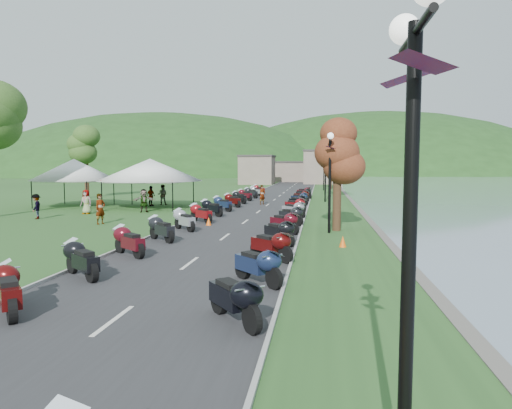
{
  "coord_description": "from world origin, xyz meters",
  "views": [
    {
      "loc": [
        4.52,
        -5.36,
        3.46
      ],
      "look_at": [
        1.02,
        19.51,
        1.3
      ],
      "focal_mm": 32.0,
      "sensor_mm": 36.0,
      "label": 1
    }
  ],
  "objects_px": {
    "streetlamp_near": "(409,264)",
    "pedestrian_a": "(101,224)",
    "pedestrian_b": "(163,205)",
    "vendor_tent_main": "(150,183)",
    "pedestrian_c": "(37,219)"
  },
  "relations": [
    {
      "from": "streetlamp_near",
      "to": "pedestrian_a",
      "type": "xyz_separation_m",
      "value": [
        -13.68,
        20.6,
        -2.5
      ]
    },
    {
      "from": "streetlamp_near",
      "to": "pedestrian_a",
      "type": "bearing_deg",
      "value": 123.58
    },
    {
      "from": "pedestrian_b",
      "to": "streetlamp_near",
      "type": "bearing_deg",
      "value": 107.65
    },
    {
      "from": "streetlamp_near",
      "to": "vendor_tent_main",
      "type": "relative_size",
      "value": 0.89
    },
    {
      "from": "streetlamp_near",
      "to": "pedestrian_c",
      "type": "relative_size",
      "value": 3.07
    },
    {
      "from": "vendor_tent_main",
      "to": "pedestrian_c",
      "type": "distance_m",
      "value": 9.84
    },
    {
      "from": "vendor_tent_main",
      "to": "pedestrian_b",
      "type": "height_order",
      "value": "vendor_tent_main"
    },
    {
      "from": "pedestrian_b",
      "to": "pedestrian_c",
      "type": "bearing_deg",
      "value": 62.76
    },
    {
      "from": "streetlamp_near",
      "to": "pedestrian_c",
      "type": "height_order",
      "value": "streetlamp_near"
    },
    {
      "from": "streetlamp_near",
      "to": "pedestrian_b",
      "type": "height_order",
      "value": "streetlamp_near"
    },
    {
      "from": "pedestrian_a",
      "to": "pedestrian_c",
      "type": "height_order",
      "value": "pedestrian_a"
    },
    {
      "from": "streetlamp_near",
      "to": "pedestrian_c",
      "type": "xyz_separation_m",
      "value": [
        -18.99,
        22.44,
        -2.5
      ]
    },
    {
      "from": "pedestrian_a",
      "to": "pedestrian_c",
      "type": "bearing_deg",
      "value": 94.91
    },
    {
      "from": "vendor_tent_main",
      "to": "pedestrian_a",
      "type": "xyz_separation_m",
      "value": [
        0.9,
        -10.39,
        -2.0
      ]
    },
    {
      "from": "vendor_tent_main",
      "to": "pedestrian_c",
      "type": "bearing_deg",
      "value": -117.28
    }
  ]
}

